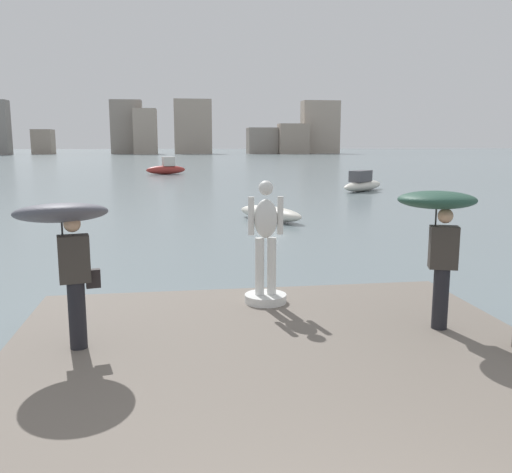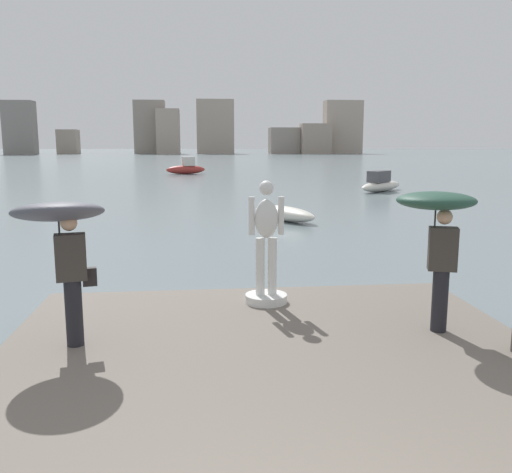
{
  "view_description": "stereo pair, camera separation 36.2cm",
  "coord_description": "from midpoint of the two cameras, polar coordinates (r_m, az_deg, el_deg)",
  "views": [
    {
      "loc": [
        -1.25,
        -2.16,
        3.04
      ],
      "look_at": [
        0.0,
        6.34,
        1.55
      ],
      "focal_mm": 38.51,
      "sensor_mm": 36.0,
      "label": 1
    },
    {
      "loc": [
        -0.9,
        -2.2,
        3.04
      ],
      "look_at": [
        0.0,
        6.34,
        1.55
      ],
      "focal_mm": 38.51,
      "sensor_mm": 36.0,
      "label": 2
    }
  ],
  "objects": [
    {
      "name": "ground_plane",
      "position": [
        42.3,
        -4.54,
        5.68
      ],
      "size": [
        400.0,
        400.0,
        0.0
      ],
      "primitive_type": "plane",
      "color": "slate"
    },
    {
      "name": "pier",
      "position": [
        5.35,
        7.07,
        -22.27
      ],
      "size": [
        7.03,
        10.46,
        0.4
      ],
      "primitive_type": "cube",
      "color": "#70665B",
      "rests_on": "ground"
    },
    {
      "name": "statue_white_figure",
      "position": [
        8.99,
        2.23,
        -1.81
      ],
      "size": [
        0.7,
        0.7,
        2.02
      ],
      "color": "silver",
      "rests_on": "pier"
    },
    {
      "name": "onlooker_left",
      "position": [
        7.31,
        -18.19,
        0.73
      ],
      "size": [
        1.37,
        1.38,
        1.98
      ],
      "color": "black",
      "rests_on": "pier"
    },
    {
      "name": "onlooker_right",
      "position": [
        7.99,
        19.59,
        1.73
      ],
      "size": [
        1.35,
        1.35,
        1.98
      ],
      "color": "black",
      "rests_on": "pier"
    },
    {
      "name": "boat_near",
      "position": [
        21.42,
        3.37,
        2.42
      ],
      "size": [
        2.6,
        3.46,
        0.56
      ],
      "color": "silver",
      "rests_on": "ground"
    },
    {
      "name": "boat_far",
      "position": [
        34.88,
        13.12,
        5.34
      ],
      "size": [
        3.95,
        3.84,
        1.28
      ],
      "color": "silver",
      "rests_on": "ground"
    },
    {
      "name": "boat_leftward",
      "position": [
        52.81,
        -7.06,
        7.06
      ],
      "size": [
        3.89,
        2.05,
        1.63
      ],
      "color": "#9E2D28",
      "rests_on": "ground"
    },
    {
      "name": "distant_skyline",
      "position": [
        141.74,
        -5.06,
        10.93
      ],
      "size": [
        87.84,
        12.6,
        13.52
      ],
      "color": "gray",
      "rests_on": "ground"
    }
  ]
}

